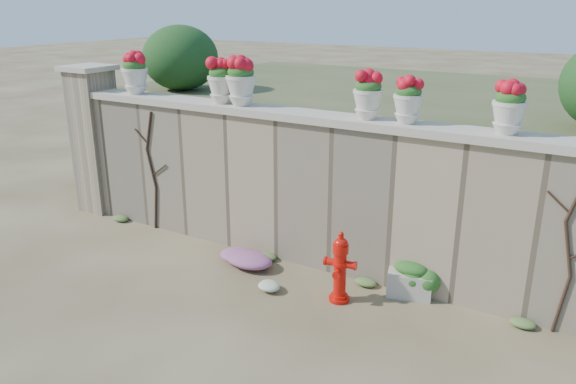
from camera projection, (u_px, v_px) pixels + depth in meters
The scene contains 19 objects.
ground at pixel (234, 318), 6.47m from camera, with size 80.00×80.00×0.00m, color brown.
stone_wall at pixel (309, 193), 7.62m from camera, with size 8.00×0.40×2.00m, color gray.
wall_cap at pixel (310, 117), 7.28m from camera, with size 8.10×0.52×0.10m, color #BEB5A1.
gate_pillar at pixel (96, 139), 9.54m from camera, with size 0.72×0.72×2.48m.
raised_fill at pixel (393, 144), 10.22m from camera, with size 9.00×6.00×2.00m, color #384C23.
back_shrub_left at pixel (181, 58), 9.64m from camera, with size 1.30×1.30×1.10m, color #143814.
vine_left at pixel (152, 169), 8.73m from camera, with size 0.60×0.04×1.91m.
vine_right at pixel (569, 250), 5.88m from camera, with size 0.60×0.04×1.91m.
fire_hydrant at pixel (340, 267), 6.72m from camera, with size 0.39×0.28×0.90m.
planter_box at pixel (410, 280), 6.92m from camera, with size 0.60×0.44×0.45m.
green_shrub at pixel (420, 278), 6.84m from camera, with size 0.57×0.51×0.54m, color #1E5119.
magenta_clump at pixel (242, 256), 7.78m from camera, with size 0.95×0.63×0.25m, color #D129BD.
white_flowers at pixel (267, 283), 7.12m from camera, with size 0.45×0.36×0.16m, color white.
urn_pot_0 at pixel (135, 73), 8.66m from camera, with size 0.41×0.41×0.64m.
urn_pot_1 at pixel (221, 82), 7.86m from camera, with size 0.39×0.39×0.61m.
urn_pot_2 at pixel (241, 82), 7.69m from camera, with size 0.42×0.42×0.66m.
urn_pot_3 at pixel (368, 96), 6.79m from camera, with size 0.37×0.37×0.58m.
urn_pot_4 at pixel (408, 100), 6.55m from camera, with size 0.35×0.35×0.55m.
urn_pot_5 at pixel (509, 108), 6.00m from camera, with size 0.37×0.37×0.57m.
Camera 1 is at (3.43, -4.55, 3.46)m, focal length 35.00 mm.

